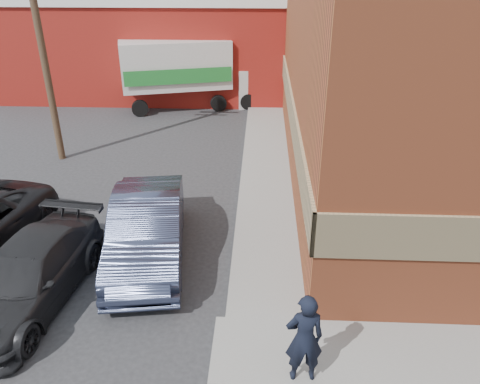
% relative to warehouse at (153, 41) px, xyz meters
% --- Properties ---
extents(ground, '(90.00, 90.00, 0.00)m').
position_rel_warehouse_xyz_m(ground, '(6.00, -20.00, -2.81)').
color(ground, '#28282B').
rests_on(ground, ground).
extents(sidewalk_west, '(1.80, 18.00, 0.12)m').
position_rel_warehouse_xyz_m(sidewalk_west, '(6.60, -11.00, -2.75)').
color(sidewalk_west, gray).
rests_on(sidewalk_west, ground).
extents(warehouse, '(16.30, 8.30, 5.60)m').
position_rel_warehouse_xyz_m(warehouse, '(0.00, 0.00, 0.00)').
color(warehouse, maroon).
rests_on(warehouse, ground).
extents(utility_pole, '(2.00, 0.26, 9.00)m').
position_rel_warehouse_xyz_m(utility_pole, '(-1.50, -11.00, 1.93)').
color(utility_pole, '#473523').
rests_on(utility_pole, ground).
extents(man, '(0.74, 0.52, 1.90)m').
position_rel_warehouse_xyz_m(man, '(7.25, -21.55, -1.74)').
color(man, black).
rests_on(man, sidewalk_south).
extents(sedan, '(2.51, 5.33, 1.69)m').
position_rel_warehouse_xyz_m(sedan, '(3.48, -17.58, -1.97)').
color(sedan, '#313853').
rests_on(sedan, ground).
extents(suv_b, '(2.52, 5.06, 1.41)m').
position_rel_warehouse_xyz_m(suv_b, '(1.17, -19.50, -2.11)').
color(suv_b, black).
rests_on(suv_b, ground).
extents(box_truck, '(7.39, 3.93, 3.50)m').
position_rel_warehouse_xyz_m(box_truck, '(2.66, -3.82, -0.80)').
color(box_truck, silver).
rests_on(box_truck, ground).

